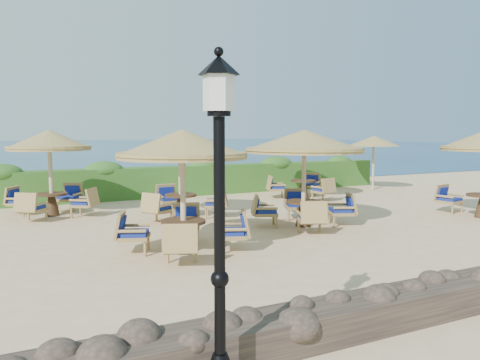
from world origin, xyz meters
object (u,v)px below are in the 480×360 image
Objects in this scene: lamp_post at (220,243)px; extra_parasol at (374,141)px; cafe_set_1 at (304,157)px; cafe_set_5 at (304,149)px; cafe_set_0 at (183,168)px; cafe_set_3 at (50,160)px; cafe_set_4 at (180,158)px.

lamp_post is 17.41m from extra_parasol.
extra_parasol is at bearing 36.54° from cafe_set_1.
extra_parasol is at bearing 43.60° from lamp_post.
cafe_set_1 and cafe_set_5 have the same top height.
extra_parasol is 0.84× the size of cafe_set_0.
cafe_set_3 is at bearing 110.48° from cafe_set_0.
cafe_set_1 is at bearing -37.62° from cafe_set_3.
cafe_set_3 is (-0.74, 11.37, 0.18)m from lamp_post.
cafe_set_0 is at bearing -162.34° from cafe_set_1.
cafe_set_0 and cafe_set_3 have the same top height.
cafe_set_3 is 0.98× the size of cafe_set_4.
cafe_set_5 is (-4.20, -0.78, -0.26)m from extra_parasol.
extra_parasol is 8.99m from cafe_set_1.
cafe_set_5 reaches higher than extra_parasol.
cafe_set_4 is (-2.62, 2.74, -0.12)m from cafe_set_1.
cafe_set_0 and cafe_set_4 have the same top height.
extra_parasol is at bearing 10.53° from cafe_set_5.
cafe_set_0 is (1.48, 5.41, 0.27)m from lamp_post.
cafe_set_5 is at bearing -0.94° from cafe_set_3.
cafe_set_3 is 0.95× the size of cafe_set_5.
extra_parasol is 0.89× the size of cafe_set_3.
cafe_set_1 is 1.14× the size of cafe_set_5.
cafe_set_1 is 5.48m from cafe_set_5.
cafe_set_0 is 6.36m from cafe_set_3.
cafe_set_3 is 9.15m from cafe_set_5.
lamp_post is 1.22× the size of cafe_set_3.
lamp_post is 9.79m from cafe_set_4.
cafe_set_1 is (3.90, 1.24, 0.10)m from cafe_set_0.
cafe_set_3 is at bearing 150.53° from cafe_set_4.
extra_parasol is (12.60, 12.00, 0.62)m from lamp_post.
cafe_set_1 is 3.79m from cafe_set_4.
extra_parasol is 0.74× the size of cafe_set_1.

